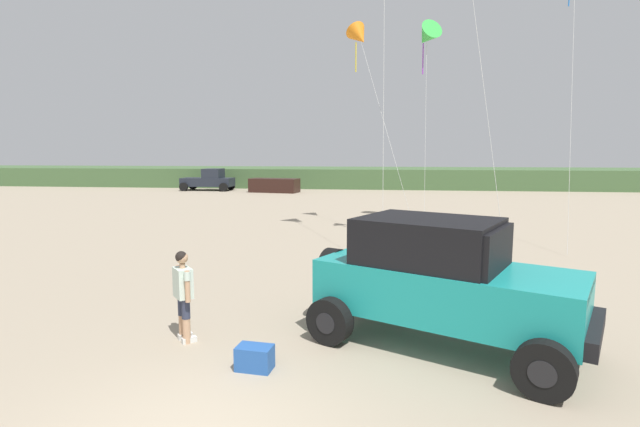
{
  "coord_description": "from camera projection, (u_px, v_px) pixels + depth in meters",
  "views": [
    {
      "loc": [
        2.13,
        -4.88,
        3.4
      ],
      "look_at": [
        0.97,
        4.19,
        2.23
      ],
      "focal_mm": 26.61,
      "sensor_mm": 36.0,
      "label": 1
    }
  ],
  "objects": [
    {
      "name": "dune_ridge",
      "position": [
        338.0,
        177.0,
        48.95
      ],
      "size": [
        90.0,
        9.73,
        1.86
      ],
      "primitive_type": "cube",
      "color": "#426038",
      "rests_on": "ground_plane"
    },
    {
      "name": "kite_green_box",
      "position": [
        427.0,
        36.0,
        22.13
      ],
      "size": [
        1.47,
        3.94,
        9.6
      ],
      "color": "green",
      "rests_on": "ground_plane"
    },
    {
      "name": "cooler_box",
      "position": [
        255.0,
        358.0,
        7.47
      ],
      "size": [
        0.6,
        0.42,
        0.38
      ],
      "primitive_type": "cube",
      "rotation": [
        0.0,
        0.0,
        -0.11
      ],
      "color": "#23519E",
      "rests_on": "ground_plane"
    },
    {
      "name": "jeep",
      "position": [
        442.0,
        279.0,
        8.29
      ],
      "size": [
        5.0,
        4.03,
        2.26
      ],
      "color": "teal",
      "rests_on": "ground_plane"
    },
    {
      "name": "distant_pickup",
      "position": [
        209.0,
        180.0,
        43.04
      ],
      "size": [
        4.61,
        2.39,
        1.98
      ],
      "color": "#1E232D",
      "rests_on": "ground_plane"
    },
    {
      "name": "person_watching",
      "position": [
        183.0,
        291.0,
        8.5
      ],
      "size": [
        0.47,
        0.5,
        1.67
      ],
      "color": "tan",
      "rests_on": "ground_plane"
    },
    {
      "name": "distant_sedan",
      "position": [
        274.0,
        185.0,
        41.02
      ],
      "size": [
        4.43,
        2.38,
        1.2
      ],
      "primitive_type": "cube",
      "rotation": [
        0.0,
        0.0,
        -0.17
      ],
      "color": "black",
      "rests_on": "ground_plane"
    },
    {
      "name": "kite_orange_streamer",
      "position": [
        360.0,
        36.0,
        21.13
      ],
      "size": [
        3.22,
        6.1,
        9.17
      ],
      "color": "orange",
      "rests_on": "ground_plane"
    }
  ]
}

